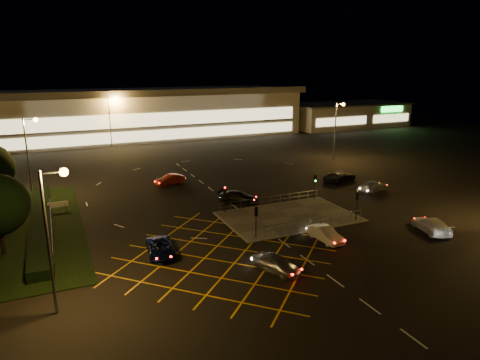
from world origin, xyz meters
name	(u,v)px	position (x,y,z in m)	size (l,w,h in m)	color
ground	(264,214)	(0.00, 0.00, 0.00)	(180.00, 180.00, 0.00)	black
pedestrian_island	(289,217)	(2.00, -2.00, 0.06)	(14.00, 9.00, 0.12)	#4C4944
hedge	(41,222)	(-23.00, 6.00, 0.50)	(2.00, 26.00, 1.00)	black
supermarket	(145,113)	(0.00, 61.95, 5.31)	(72.00, 26.50, 10.50)	beige
retail_unit_a	(326,116)	(46.00, 53.97, 3.21)	(18.80, 14.80, 6.35)	beige
retail_unit_b	(373,113)	(62.00, 53.96, 3.22)	(14.80, 14.80, 6.35)	beige
streetlight_sw	(53,222)	(-21.56, -12.00, 6.56)	(1.78, 0.56, 10.03)	slate
streetlight_nw	(30,146)	(-23.56, 18.00, 6.56)	(1.78, 0.56, 10.03)	slate
streetlight_ne	(338,123)	(24.44, 20.00, 6.56)	(1.78, 0.56, 10.03)	slate
streetlight_far_left	(112,115)	(-9.56, 48.00, 6.56)	(1.78, 0.56, 10.03)	slate
streetlight_far_right	(282,107)	(30.44, 50.00, 6.56)	(1.78, 0.56, 10.03)	slate
signal_sw	(256,216)	(-4.00, -5.99, 2.37)	(0.28, 0.30, 3.15)	black
signal_se	(357,200)	(8.00, -5.99, 2.37)	(0.28, 0.30, 3.15)	black
signal_nw	(225,194)	(-4.00, 1.99, 2.37)	(0.28, 0.30, 3.15)	black
signal_ne	(315,182)	(8.00, 1.99, 2.37)	(0.28, 0.30, 3.15)	black
car_near_silver	(276,263)	(-5.48, -12.73, 0.72)	(1.70, 4.23, 1.44)	#A7AAAF
car_queue_white	(325,234)	(1.87, -9.10, 0.68)	(1.44, 4.14, 1.36)	silver
car_left_blue	(161,248)	(-13.30, -5.81, 0.66)	(2.20, 4.78, 1.33)	#0B1242
car_far_dkgrey	(238,197)	(-1.00, 5.00, 0.71)	(1.98, 4.88, 1.42)	black
car_right_silver	(373,186)	(17.28, 1.96, 0.75)	(1.78, 4.43, 1.51)	#A6A9AD
car_circ_red	(170,180)	(-6.41, 16.47, 0.71)	(1.50, 4.30, 1.42)	maroon
car_east_grey	(340,176)	(16.42, 8.03, 0.74)	(2.46, 5.32, 1.48)	black
car_approach_white	(431,225)	(12.96, -11.55, 0.72)	(2.02, 4.98, 1.44)	#BBBBBB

